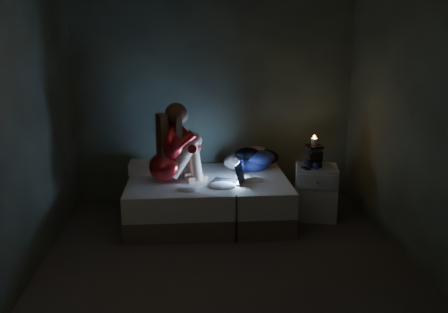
{
  "coord_description": "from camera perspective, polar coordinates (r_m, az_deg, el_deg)",
  "views": [
    {
      "loc": [
        -0.36,
        -4.32,
        2.13
      ],
      "look_at": [
        0.05,
        1.0,
        0.8
      ],
      "focal_mm": 38.32,
      "sensor_mm": 36.0,
      "label": 1
    }
  ],
  "objects": [
    {
      "name": "clothes_pile",
      "position": [
        6.0,
        3.36,
        -0.14
      ],
      "size": [
        0.63,
        0.58,
        0.31
      ],
      "primitive_type": null,
      "rotation": [
        0.0,
        0.0,
        0.39
      ],
      "color": "navy",
      "rests_on": "bed"
    },
    {
      "name": "wall_back",
      "position": [
        6.3,
        -1.1,
        6.41
      ],
      "size": [
        3.6,
        0.02,
        2.6
      ],
      "primitive_type": "cube",
      "color": "#34372F",
      "rests_on": "ground"
    },
    {
      "name": "laptop",
      "position": [
        5.46,
        0.38,
        -1.89
      ],
      "size": [
        0.41,
        0.35,
        0.25
      ],
      "primitive_type": null,
      "rotation": [
        0.0,
        0.0,
        -0.34
      ],
      "color": "black",
      "rests_on": "bed"
    },
    {
      "name": "wall_front",
      "position": [
        2.58,
        3.9,
        -4.85
      ],
      "size": [
        3.6,
        0.02,
        2.6
      ],
      "primitive_type": "cube",
      "color": "#34372F",
      "rests_on": "ground"
    },
    {
      "name": "wall_right",
      "position": [
        4.91,
        21.94,
        3.23
      ],
      "size": [
        0.02,
        3.8,
        2.6
      ],
      "primitive_type": "cube",
      "color": "#34372F",
      "rests_on": "ground"
    },
    {
      "name": "pillow",
      "position": [
        5.97,
        -9.03,
        -1.25
      ],
      "size": [
        0.45,
        0.32,
        0.13
      ],
      "primitive_type": "cube",
      "color": "white",
      "rests_on": "bed"
    },
    {
      "name": "blue_orb",
      "position": [
        5.66,
        11.14,
        -1.09
      ],
      "size": [
        0.08,
        0.08,
        0.08
      ],
      "primitive_type": "sphere",
      "color": "navy",
      "rests_on": "nightstand"
    },
    {
      "name": "book_stack",
      "position": [
        5.78,
        10.64,
        0.1
      ],
      "size": [
        0.19,
        0.25,
        0.25
      ],
      "primitive_type": null,
      "color": "black",
      "rests_on": "nightstand"
    },
    {
      "name": "woman",
      "position": [
        5.4,
        -7.11,
        1.52
      ],
      "size": [
        0.65,
        0.52,
        0.92
      ],
      "primitive_type": null,
      "rotation": [
        0.0,
        0.0,
        0.3
      ],
      "color": "maroon",
      "rests_on": "bed"
    },
    {
      "name": "candle",
      "position": [
        5.74,
        10.71,
        1.7
      ],
      "size": [
        0.07,
        0.07,
        0.08
      ],
      "primitive_type": "cylinder",
      "color": "beige",
      "rests_on": "book_stack"
    },
    {
      "name": "floor",
      "position": [
        4.84,
        0.33,
        -12.27
      ],
      "size": [
        3.6,
        3.8,
        0.02
      ],
      "primitive_type": "cube",
      "color": "#352E2B",
      "rests_on": "ground"
    },
    {
      "name": "phone",
      "position": [
        5.65,
        10.02,
        -1.45
      ],
      "size": [
        0.12,
        0.16,
        0.01
      ],
      "primitive_type": "cube",
      "rotation": [
        0.0,
        0.0,
        0.44
      ],
      "color": "black",
      "rests_on": "nightstand"
    },
    {
      "name": "nightstand",
      "position": [
        5.88,
        10.88,
        -4.2
      ],
      "size": [
        0.56,
        0.52,
        0.64
      ],
      "primitive_type": "cube",
      "rotation": [
        0.0,
        0.0,
        -0.2
      ],
      "color": "beige",
      "rests_on": "ground"
    },
    {
      "name": "bed",
      "position": [
        5.74,
        -1.91,
        -5.06
      ],
      "size": [
        1.87,
        1.4,
        0.51
      ],
      "primitive_type": null,
      "color": "beige",
      "rests_on": "ground"
    },
    {
      "name": "wall_left",
      "position": [
        4.64,
        -22.57,
        2.59
      ],
      "size": [
        0.02,
        3.8,
        2.6
      ],
      "primitive_type": "cube",
      "color": "#34372F",
      "rests_on": "ground"
    }
  ]
}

